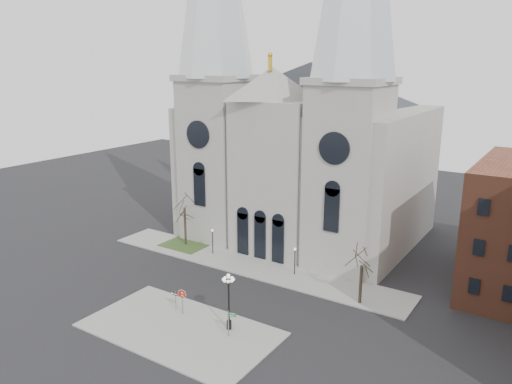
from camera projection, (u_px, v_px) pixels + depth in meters
The scene contains 13 objects.
ground at pixel (190, 301), 51.82m from camera, with size 160.00×160.00×0.00m, color black.
sidewalk_near at pixel (180, 329), 46.17m from camera, with size 18.00×10.00×0.14m, color gray.
sidewalk_far at pixel (249, 265), 60.70m from camera, with size 40.00×6.00×0.14m, color gray.
grass_patch at pixel (186, 245), 67.33m from camera, with size 6.00×5.00×0.18m, color #304F22.
cathedral at pixel (299, 105), 65.60m from camera, with size 33.00×26.66×54.00m.
tree_left at pixel (184, 206), 65.93m from camera, with size 3.20×3.20×7.50m.
tree_right at pixel (362, 263), 50.02m from camera, with size 3.20×3.20×6.00m.
ped_lamp_left at pixel (213, 237), 63.71m from camera, with size 0.32×0.32×3.26m.
ped_lamp_right at pixel (295, 257), 57.35m from camera, with size 0.32×0.32×3.26m.
stop_sign at pixel (182, 296), 48.43m from camera, with size 0.92×0.20×2.59m.
globe_lamp at pixel (229, 295), 45.24m from camera, with size 1.39×1.39×5.51m.
one_way_sign at pixel (176, 297), 49.29m from camera, with size 0.86×0.08×1.97m.
street_name_sign at pixel (229, 322), 44.49m from camera, with size 0.78×0.28×2.51m.
Camera 1 is at (31.57, -35.77, 24.15)m, focal length 35.00 mm.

